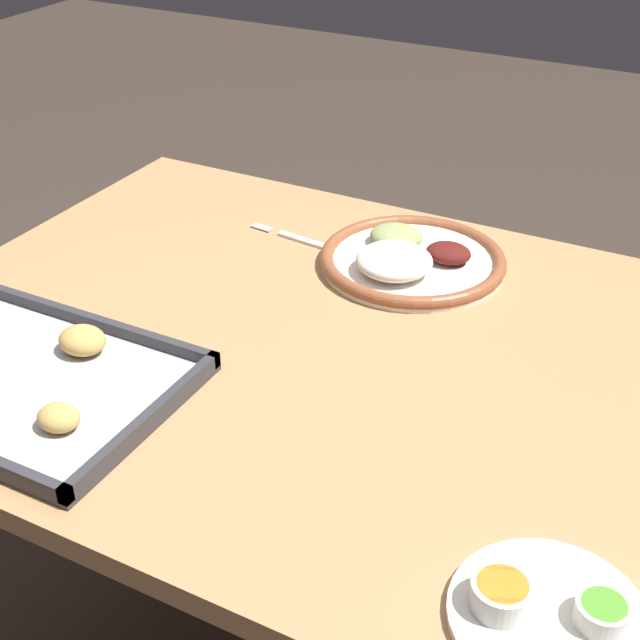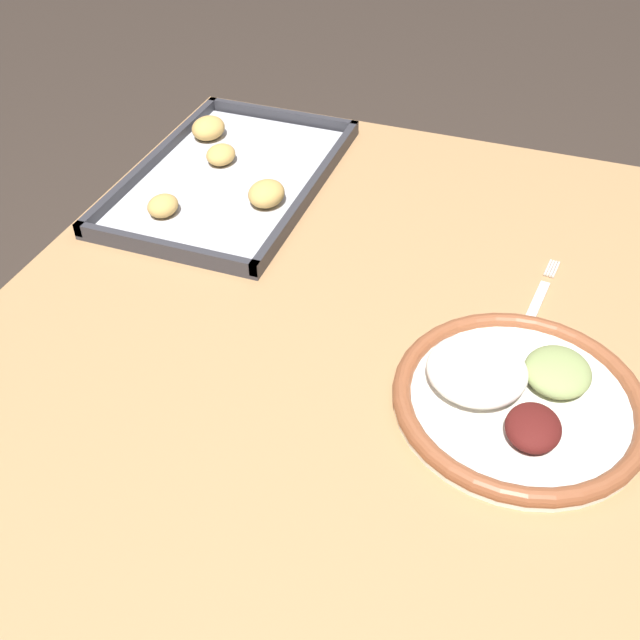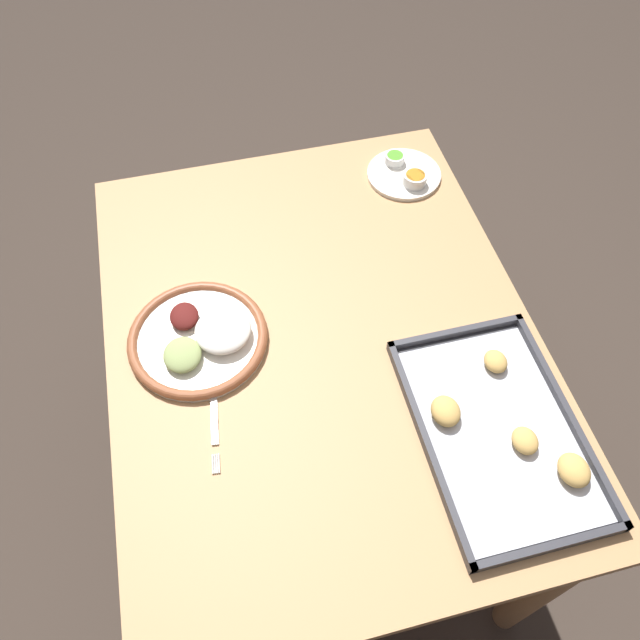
{
  "view_description": "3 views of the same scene",
  "coord_description": "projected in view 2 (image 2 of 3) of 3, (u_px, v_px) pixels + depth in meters",
  "views": [
    {
      "loc": [
        -0.45,
        0.84,
        1.36
      ],
      "look_at": [
        -0.01,
        0.0,
        0.77
      ],
      "focal_mm": 50.0,
      "sensor_mm": 36.0,
      "label": 1
    },
    {
      "loc": [
        -0.62,
        -0.22,
        1.34
      ],
      "look_at": [
        -0.01,
        0.0,
        0.77
      ],
      "focal_mm": 42.0,
      "sensor_mm": 36.0,
      "label": 2
    },
    {
      "loc": [
        0.66,
        -0.17,
        1.76
      ],
      "look_at": [
        -0.01,
        0.0,
        0.77
      ],
      "focal_mm": 35.0,
      "sensor_mm": 36.0,
      "label": 3
    }
  ],
  "objects": [
    {
      "name": "dining_table",
      "position": [
        323.0,
        399.0,
        0.97
      ],
      "size": [
        1.08,
        0.83,
        0.74
      ],
      "color": "#AD7F51",
      "rests_on": "ground_plane"
    },
    {
      "name": "baking_tray",
      "position": [
        229.0,
        175.0,
        1.15
      ],
      "size": [
        0.43,
        0.27,
        0.04
      ],
      "color": "#333338",
      "rests_on": "dining_table"
    },
    {
      "name": "fork",
      "position": [
        534.0,
        308.0,
        0.92
      ],
      "size": [
        0.19,
        0.04,
        0.0
      ],
      "rotation": [
        0.0,
        0.0,
        -0.12
      ],
      "color": "silver",
      "rests_on": "dining_table"
    },
    {
      "name": "ground_plane",
      "position": [
        322.0,
        629.0,
        1.38
      ],
      "size": [
        8.0,
        8.0,
        0.0
      ],
      "primitive_type": "plane",
      "color": "#382D26"
    },
    {
      "name": "dinner_plate",
      "position": [
        516.0,
        395.0,
        0.8
      ],
      "size": [
        0.27,
        0.27,
        0.05
      ],
      "color": "white",
      "rests_on": "dining_table"
    }
  ]
}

